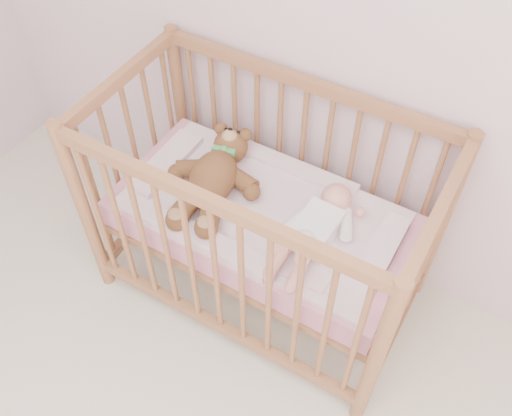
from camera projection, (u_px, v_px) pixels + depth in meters
The scene contains 6 objects.
wall_back at pixel (397, 4), 1.85m from camera, with size 4.00×0.02×2.70m, color silver.
crib at pixel (262, 219), 2.36m from camera, with size 1.36×0.76×1.00m, color #9F6643, non-canonical shape.
mattress at pixel (262, 221), 2.38m from camera, with size 1.22×0.62×0.13m, color pink.
blanket at pixel (262, 209), 2.32m from camera, with size 1.10×0.58×0.06m, color pink, non-canonical shape.
baby at pixel (317, 225), 2.17m from camera, with size 0.27×0.56×0.13m, color white, non-canonical shape.
teddy_bear at pixel (213, 178), 2.31m from camera, with size 0.42×0.59×0.16m, color brown, non-canonical shape.
Camera 1 is at (0.46, 0.30, 2.34)m, focal length 40.00 mm.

